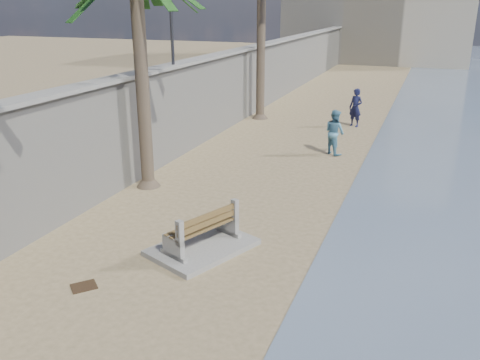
# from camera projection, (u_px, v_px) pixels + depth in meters

# --- Properties ---
(seawall) EXTENTS (0.45, 70.00, 3.50)m
(seawall) POSITION_uv_depth(u_px,v_px,m) (244.00, 84.00, 26.84)
(seawall) COLOR gray
(seawall) RESTS_ON ground_plane
(wall_cap) EXTENTS (0.80, 70.00, 0.12)m
(wall_cap) POSITION_uv_depth(u_px,v_px,m) (245.00, 49.00, 26.24)
(wall_cap) COLOR gray
(wall_cap) RESTS_ON seawall
(bench_far) EXTENTS (2.53, 2.96, 1.04)m
(bench_far) POSITION_uv_depth(u_px,v_px,m) (202.00, 233.00, 12.49)
(bench_far) COLOR gray
(bench_far) RESTS_ON ground_plane
(person_a) EXTENTS (0.92, 0.80, 2.14)m
(person_a) POSITION_uv_depth(u_px,v_px,m) (356.00, 105.00, 24.88)
(person_a) COLOR #15183B
(person_a) RESTS_ON ground_plane
(person_b) EXTENTS (1.22, 1.19, 2.01)m
(person_b) POSITION_uv_depth(u_px,v_px,m) (335.00, 130.00, 20.31)
(person_b) COLOR teal
(person_b) RESTS_ON ground_plane
(debris_d) EXTENTS (0.66, 0.67, 0.03)m
(debris_d) POSITION_uv_depth(u_px,v_px,m) (84.00, 286.00, 10.98)
(debris_d) COLOR #382616
(debris_d) RESTS_ON ground_plane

